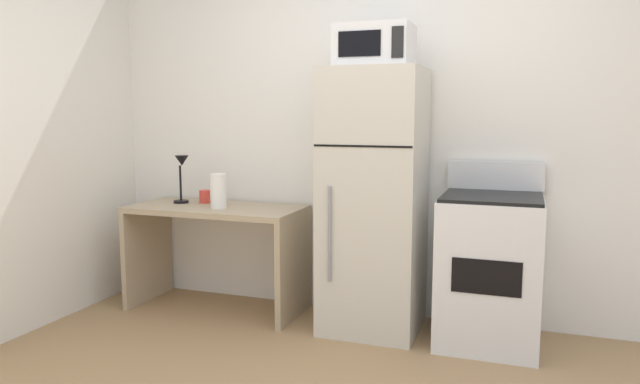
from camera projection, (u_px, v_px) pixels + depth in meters
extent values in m
cube|color=white|center=(399.00, 129.00, 3.99)|extent=(5.00, 0.10, 2.60)
cube|color=tan|center=(216.00, 209.00, 4.14)|extent=(1.24, 0.58, 0.04)
cube|color=tan|center=(148.00, 254.00, 4.39)|extent=(0.04, 0.58, 0.71)
cube|color=tan|center=(294.00, 268.00, 3.99)|extent=(0.04, 0.58, 0.71)
cylinder|color=black|center=(181.00, 202.00, 4.30)|extent=(0.11, 0.11, 0.02)
cylinder|color=black|center=(181.00, 183.00, 4.28)|extent=(0.02, 0.02, 0.26)
cone|color=black|center=(182.00, 161.00, 4.23)|extent=(0.10, 0.10, 0.08)
cylinder|color=#D83F33|center=(205.00, 197.00, 4.29)|extent=(0.08, 0.08, 0.09)
cylinder|color=white|center=(218.00, 191.00, 4.05)|extent=(0.11, 0.11, 0.24)
cube|color=beige|center=(374.00, 202.00, 3.74)|extent=(0.61, 0.59, 1.69)
cube|color=black|center=(362.00, 146.00, 3.41)|extent=(0.60, 0.00, 0.01)
cylinder|color=gray|center=(329.00, 234.00, 3.54)|extent=(0.02, 0.02, 0.59)
cube|color=silver|center=(375.00, 46.00, 3.59)|extent=(0.46, 0.34, 0.26)
cube|color=black|center=(359.00, 44.00, 3.45)|extent=(0.26, 0.01, 0.15)
cube|color=black|center=(397.00, 42.00, 3.37)|extent=(0.07, 0.01, 0.18)
cube|color=white|center=(489.00, 272.00, 3.54)|extent=(0.60, 0.60, 0.90)
cube|color=black|center=(492.00, 197.00, 3.48)|extent=(0.57, 0.58, 0.02)
cube|color=white|center=(496.00, 176.00, 3.73)|extent=(0.60, 0.04, 0.18)
cube|color=black|center=(486.00, 277.00, 3.25)|extent=(0.38, 0.01, 0.20)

